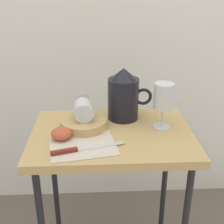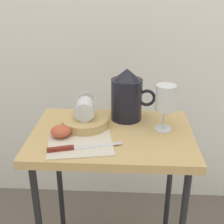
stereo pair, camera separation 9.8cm
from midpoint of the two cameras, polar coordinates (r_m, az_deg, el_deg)
curtain_drape at (r=1.51m, az=-3.06°, el=18.33°), size 2.40×0.03×2.11m
table at (r=1.12m, az=-2.54°, el=-7.45°), size 0.58×0.40×0.70m
linen_napkin at (r=1.00m, az=-8.38°, el=-6.36°), size 0.24×0.20×0.00m
basket_tray at (r=1.11m, az=-7.86°, el=-2.25°), size 0.17×0.17×0.03m
pitcher at (r=1.16m, az=-0.25°, el=2.56°), size 0.17×0.12×0.20m
wine_glass_upright at (r=1.08m, az=7.16°, el=2.51°), size 0.07×0.07×0.17m
wine_glass_tipped_near at (r=1.10m, az=-8.00°, el=0.40°), size 0.08×0.15×0.07m
apple_half_left at (r=1.05m, az=-12.23°, el=-4.06°), size 0.07×0.07×0.04m
knife at (r=0.97m, az=-9.49°, el=-7.11°), size 0.24×0.08×0.01m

